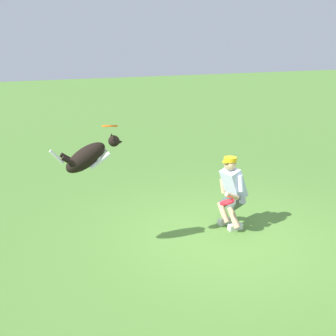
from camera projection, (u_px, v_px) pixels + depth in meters
name	position (u px, v px, depth m)	size (l,w,h in m)	color
ground_plane	(228.00, 238.00, 7.44)	(60.00, 60.00, 0.00)	#4D7A31
person	(232.00, 190.00, 7.67)	(0.56, 0.66, 1.29)	silver
dog	(89.00, 157.00, 6.47)	(1.08, 0.32, 0.62)	black
frisbee_flying	(110.00, 126.00, 6.46)	(0.23, 0.23, 0.02)	#E15C12
frisbee_held	(227.00, 202.00, 7.34)	(0.25, 0.25, 0.02)	red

